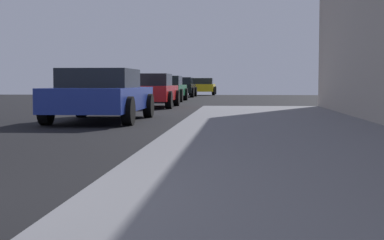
{
  "coord_description": "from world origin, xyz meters",
  "views": [
    {
      "loc": [
        3.14,
        -3.49,
        0.94
      ],
      "look_at": [
        2.64,
        2.9,
        0.52
      ],
      "focal_mm": 53.7,
      "sensor_mm": 36.0,
      "label": 1
    }
  ],
  "objects_px": {
    "car_red": "(149,90)",
    "car_black": "(180,87)",
    "car_green": "(165,88)",
    "car_yellow": "(203,86)",
    "car_blue": "(102,95)"
  },
  "relations": [
    {
      "from": "car_red",
      "to": "car_black",
      "type": "distance_m",
      "value": 15.5
    },
    {
      "from": "car_black",
      "to": "car_yellow",
      "type": "distance_m",
      "value": 6.73
    },
    {
      "from": "car_blue",
      "to": "car_yellow",
      "type": "distance_m",
      "value": 29.95
    },
    {
      "from": "car_blue",
      "to": "car_yellow",
      "type": "bearing_deg",
      "value": 88.65
    },
    {
      "from": "car_black",
      "to": "car_yellow",
      "type": "relative_size",
      "value": 0.93
    },
    {
      "from": "car_green",
      "to": "car_yellow",
      "type": "height_order",
      "value": "same"
    },
    {
      "from": "car_green",
      "to": "car_black",
      "type": "relative_size",
      "value": 1.05
    },
    {
      "from": "car_black",
      "to": "car_yellow",
      "type": "height_order",
      "value": "same"
    },
    {
      "from": "car_red",
      "to": "car_green",
      "type": "distance_m",
      "value": 7.16
    },
    {
      "from": "car_blue",
      "to": "car_green",
      "type": "distance_m",
      "value": 14.97
    },
    {
      "from": "car_red",
      "to": "car_green",
      "type": "relative_size",
      "value": 0.94
    },
    {
      "from": "car_blue",
      "to": "car_red",
      "type": "bearing_deg",
      "value": 90.2
    },
    {
      "from": "car_red",
      "to": "car_black",
      "type": "height_order",
      "value": "same"
    },
    {
      "from": "car_red",
      "to": "car_green",
      "type": "height_order",
      "value": "same"
    },
    {
      "from": "car_blue",
      "to": "car_black",
      "type": "height_order",
      "value": "same"
    }
  ]
}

